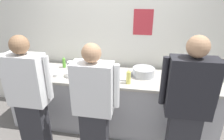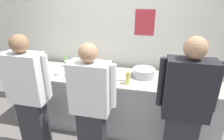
{
  "view_description": "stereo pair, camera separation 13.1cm",
  "coord_description": "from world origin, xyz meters",
  "px_view_note": "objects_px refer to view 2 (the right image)",
  "views": [
    {
      "loc": [
        0.47,
        -2.18,
        2.09
      ],
      "look_at": [
        0.02,
        0.35,
        1.02
      ],
      "focal_mm": 30.04,
      "sensor_mm": 36.0,
      "label": 1
    },
    {
      "loc": [
        0.6,
        -2.16,
        2.09
      ],
      "look_at": [
        0.02,
        0.35,
        1.02
      ],
      "focal_mm": 30.04,
      "sensor_mm": 36.0,
      "label": 2
    }
  ],
  "objects_px": {
    "plate_stack_front": "(72,73)",
    "plate_stack_rear": "(49,65)",
    "ramekin_yellow_sauce": "(178,83)",
    "ramekin_orange_sauce": "(177,79)",
    "chef_center": "(91,106)",
    "chef_far_right": "(185,109)",
    "squeeze_bottle_primary": "(128,77)",
    "chef_near_left": "(29,95)",
    "squeeze_bottle_secondary": "(202,74)",
    "ramekin_green_sauce": "(36,73)",
    "sheet_tray": "(115,75)",
    "ramekin_red_sauce": "(58,73)",
    "mixing_bowl_steel": "(144,73)",
    "squeeze_bottle_spare": "(66,62)"
  },
  "relations": [
    {
      "from": "chef_far_right",
      "to": "squeeze_bottle_primary",
      "type": "height_order",
      "value": "chef_far_right"
    },
    {
      "from": "chef_near_left",
      "to": "ramekin_orange_sauce",
      "type": "relative_size",
      "value": 15.43
    },
    {
      "from": "plate_stack_rear",
      "to": "squeeze_bottle_spare",
      "type": "relative_size",
      "value": 1.03
    },
    {
      "from": "plate_stack_front",
      "to": "ramekin_green_sauce",
      "type": "relative_size",
      "value": 1.92
    },
    {
      "from": "ramekin_green_sauce",
      "to": "squeeze_bottle_primary",
      "type": "bearing_deg",
      "value": -0.39
    },
    {
      "from": "plate_stack_front",
      "to": "ramekin_green_sauce",
      "type": "height_order",
      "value": "plate_stack_front"
    },
    {
      "from": "chef_center",
      "to": "chef_far_right",
      "type": "height_order",
      "value": "chef_far_right"
    },
    {
      "from": "squeeze_bottle_spare",
      "to": "plate_stack_rear",
      "type": "bearing_deg",
      "value": -167.43
    },
    {
      "from": "chef_center",
      "to": "squeeze_bottle_spare",
      "type": "distance_m",
      "value": 1.26
    },
    {
      "from": "plate_stack_rear",
      "to": "squeeze_bottle_primary",
      "type": "height_order",
      "value": "squeeze_bottle_primary"
    },
    {
      "from": "chef_far_right",
      "to": "squeeze_bottle_primary",
      "type": "xyz_separation_m",
      "value": [
        -0.7,
        0.48,
        0.1
      ]
    },
    {
      "from": "squeeze_bottle_spare",
      "to": "ramekin_yellow_sauce",
      "type": "xyz_separation_m",
      "value": [
        1.81,
        -0.3,
        -0.06
      ]
    },
    {
      "from": "sheet_tray",
      "to": "mixing_bowl_steel",
      "type": "bearing_deg",
      "value": 10.45
    },
    {
      "from": "ramekin_yellow_sauce",
      "to": "squeeze_bottle_spare",
      "type": "bearing_deg",
      "value": 170.7
    },
    {
      "from": "squeeze_bottle_primary",
      "to": "ramekin_orange_sauce",
      "type": "bearing_deg",
      "value": 22.05
    },
    {
      "from": "ramekin_yellow_sauce",
      "to": "ramekin_orange_sauce",
      "type": "relative_size",
      "value": 0.93
    },
    {
      "from": "chef_center",
      "to": "mixing_bowl_steel",
      "type": "height_order",
      "value": "chef_center"
    },
    {
      "from": "squeeze_bottle_primary",
      "to": "squeeze_bottle_secondary",
      "type": "distance_m",
      "value": 1.08
    },
    {
      "from": "sheet_tray",
      "to": "squeeze_bottle_primary",
      "type": "xyz_separation_m",
      "value": [
        0.23,
        -0.22,
        0.09
      ]
    },
    {
      "from": "plate_stack_front",
      "to": "mixing_bowl_steel",
      "type": "bearing_deg",
      "value": 10.66
    },
    {
      "from": "sheet_tray",
      "to": "ramekin_orange_sauce",
      "type": "height_order",
      "value": "ramekin_orange_sauce"
    },
    {
      "from": "chef_far_right",
      "to": "plate_stack_front",
      "type": "height_order",
      "value": "chef_far_right"
    },
    {
      "from": "plate_stack_front",
      "to": "squeeze_bottle_secondary",
      "type": "bearing_deg",
      "value": 7.54
    },
    {
      "from": "plate_stack_front",
      "to": "sheet_tray",
      "type": "height_order",
      "value": "plate_stack_front"
    },
    {
      "from": "plate_stack_front",
      "to": "plate_stack_rear",
      "type": "height_order",
      "value": "plate_stack_front"
    },
    {
      "from": "mixing_bowl_steel",
      "to": "ramekin_red_sauce",
      "type": "bearing_deg",
      "value": -169.48
    },
    {
      "from": "chef_center",
      "to": "ramekin_yellow_sauce",
      "type": "xyz_separation_m",
      "value": [
        1.03,
        0.68,
        0.08
      ]
    },
    {
      "from": "plate_stack_front",
      "to": "plate_stack_rear",
      "type": "distance_m",
      "value": 0.6
    },
    {
      "from": "plate_stack_rear",
      "to": "ramekin_orange_sauce",
      "type": "height_order",
      "value": "plate_stack_rear"
    },
    {
      "from": "sheet_tray",
      "to": "ramekin_red_sauce",
      "type": "height_order",
      "value": "ramekin_red_sauce"
    },
    {
      "from": "chef_near_left",
      "to": "squeeze_bottle_secondary",
      "type": "relative_size",
      "value": 8.55
    },
    {
      "from": "chef_far_right",
      "to": "ramekin_orange_sauce",
      "type": "height_order",
      "value": "chef_far_right"
    },
    {
      "from": "chef_near_left",
      "to": "squeeze_bottle_secondary",
      "type": "height_order",
      "value": "chef_near_left"
    },
    {
      "from": "squeeze_bottle_primary",
      "to": "plate_stack_rear",
      "type": "bearing_deg",
      "value": 165.91
    },
    {
      "from": "chef_near_left",
      "to": "squeeze_bottle_spare",
      "type": "relative_size",
      "value": 8.95
    },
    {
      "from": "sheet_tray",
      "to": "ramekin_yellow_sauce",
      "type": "bearing_deg",
      "value": -6.13
    },
    {
      "from": "mixing_bowl_steel",
      "to": "squeeze_bottle_spare",
      "type": "xyz_separation_m",
      "value": [
        -1.33,
        0.12,
        0.03
      ]
    },
    {
      "from": "mixing_bowl_steel",
      "to": "squeeze_bottle_primary",
      "type": "distance_m",
      "value": 0.36
    },
    {
      "from": "chef_far_right",
      "to": "squeeze_bottle_secondary",
      "type": "xyz_separation_m",
      "value": [
        0.32,
        0.83,
        0.09
      ]
    },
    {
      "from": "chef_near_left",
      "to": "ramekin_red_sauce",
      "type": "height_order",
      "value": "chef_near_left"
    },
    {
      "from": "squeeze_bottle_primary",
      "to": "ramekin_red_sauce",
      "type": "distance_m",
      "value": 1.1
    },
    {
      "from": "sheet_tray",
      "to": "plate_stack_front",
      "type": "bearing_deg",
      "value": -169.2
    },
    {
      "from": "chef_far_right",
      "to": "squeeze_bottle_secondary",
      "type": "relative_size",
      "value": 8.83
    },
    {
      "from": "chef_near_left",
      "to": "chef_center",
      "type": "relative_size",
      "value": 1.03
    },
    {
      "from": "squeeze_bottle_primary",
      "to": "ramekin_orange_sauce",
      "type": "height_order",
      "value": "squeeze_bottle_primary"
    },
    {
      "from": "squeeze_bottle_primary",
      "to": "plate_stack_front",
      "type": "bearing_deg",
      "value": 173.48
    },
    {
      "from": "chef_far_right",
      "to": "ramekin_green_sauce",
      "type": "xyz_separation_m",
      "value": [
        -2.14,
        0.49,
        0.02
      ]
    },
    {
      "from": "squeeze_bottle_primary",
      "to": "ramekin_green_sauce",
      "type": "height_order",
      "value": "squeeze_bottle_primary"
    },
    {
      "from": "plate_stack_front",
      "to": "chef_center",
      "type": "bearing_deg",
      "value": -51.7
    },
    {
      "from": "chef_center",
      "to": "plate_stack_front",
      "type": "distance_m",
      "value": 0.84
    }
  ]
}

